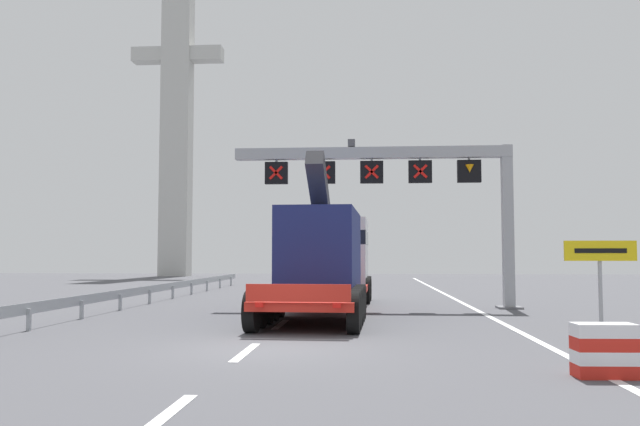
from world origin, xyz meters
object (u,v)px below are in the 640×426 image
(heavy_haul_truck_red, at_px, (329,257))
(overhead_lane_gantry, at_px, (406,177))
(bridge_pylon_distant, at_px, (177,93))
(exit_sign_yellow, at_px, (600,262))
(crash_barrier_striped, at_px, (604,350))

(heavy_haul_truck_red, bearing_deg, overhead_lane_gantry, 18.80)
(heavy_haul_truck_red, distance_m, bridge_pylon_distant, 44.14)
(exit_sign_yellow, height_order, bridge_pylon_distant, bridge_pylon_distant)
(overhead_lane_gantry, relative_size, bridge_pylon_distant, 0.32)
(crash_barrier_striped, bearing_deg, heavy_haul_truck_red, 112.60)
(overhead_lane_gantry, distance_m, bridge_pylon_distant, 43.54)
(overhead_lane_gantry, height_order, crash_barrier_striped, overhead_lane_gantry)
(crash_barrier_striped, xyz_separation_m, bridge_pylon_distant, (-22.72, 50.37, 17.59))
(overhead_lane_gantry, distance_m, crash_barrier_striped, 15.03)
(overhead_lane_gantry, height_order, exit_sign_yellow, overhead_lane_gantry)
(heavy_haul_truck_red, height_order, exit_sign_yellow, heavy_haul_truck_red)
(overhead_lane_gantry, relative_size, exit_sign_yellow, 4.60)
(bridge_pylon_distant, bearing_deg, overhead_lane_gantry, -60.79)
(heavy_haul_truck_red, distance_m, exit_sign_yellow, 10.43)
(exit_sign_yellow, relative_size, bridge_pylon_distant, 0.07)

